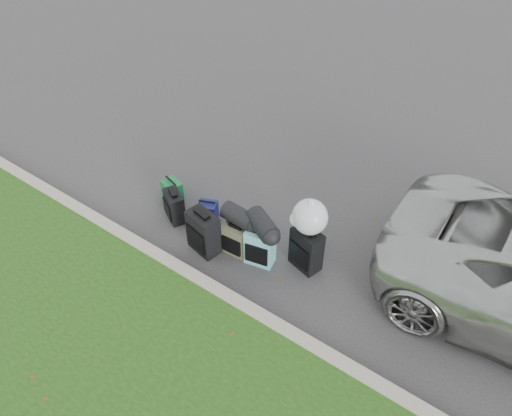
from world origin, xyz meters
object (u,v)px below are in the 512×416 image
Objects in this scene: suitcase_small_black at (175,206)px; suitcase_large_black_right at (306,249)px; suitcase_teal at (260,247)px; tote_green at (172,191)px; suitcase_large_black_left at (204,232)px; tote_navy at (208,211)px; suitcase_olive at (236,239)px.

suitcase_small_black is 0.76× the size of suitcase_large_black_right.
suitcase_small_black is 0.86× the size of suitcase_teal.
tote_green is at bearing 158.79° from suitcase_teal.
suitcase_teal is at bearing 29.98° from suitcase_large_black_left.
suitcase_large_black_right reaches higher than tote_green.
suitcase_teal is 0.88× the size of suitcase_large_black_right.
suitcase_small_black is 1.61× the size of tote_navy.
suitcase_small_black is 0.81m from suitcase_large_black_left.
suitcase_large_black_left reaches higher than suitcase_small_black.
suitcase_small_black reaches higher than tote_green.
suitcase_olive is 1.64× the size of tote_navy.
suitcase_large_black_left is 1.33× the size of suitcase_olive.
suitcase_teal is 1.66× the size of tote_green.
suitcase_small_black is at bearing -168.81° from tote_navy.
tote_navy is (-0.77, 0.30, -0.10)m from suitcase_olive.
suitcase_large_black_left is at bearing -77.74° from tote_navy.
suitcase_teal reaches higher than suitcase_small_black.
suitcase_large_black_left is 0.66m from tote_navy.
suitcase_olive is 0.77× the size of suitcase_large_black_right.
suitcase_olive is 0.87× the size of suitcase_teal.
tote_green is (-1.90, 0.28, -0.11)m from suitcase_teal.
tote_navy is at bearing -163.27° from suitcase_large_black_right.
suitcase_large_black_right is at bearing 38.12° from suitcase_small_black.
suitcase_large_black_right is at bearing 16.02° from suitcase_teal.
suitcase_olive is 0.99m from suitcase_large_black_right.
suitcase_olive is 0.83m from tote_navy.
suitcase_large_black_right is at bearing -21.56° from tote_navy.
suitcase_teal is at bearing 30.14° from suitcase_small_black.
suitcase_teal is (1.55, 0.02, 0.04)m from suitcase_small_black.
suitcase_teal is 1.92m from tote_green.
tote_green is at bearing 154.90° from tote_navy.
suitcase_large_black_right is 2.13× the size of tote_navy.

